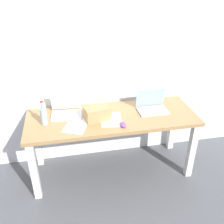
# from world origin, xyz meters

# --- Properties ---
(ground_plane) EXTENTS (8.00, 8.00, 0.00)m
(ground_plane) POSITION_xyz_m (0.00, 0.00, 0.00)
(ground_plane) COLOR #515459
(back_wall) EXTENTS (5.20, 0.08, 2.60)m
(back_wall) POSITION_xyz_m (0.00, 0.39, 1.30)
(back_wall) COLOR white
(back_wall) RESTS_ON ground
(desk) EXTENTS (1.83, 0.66, 0.74)m
(desk) POSITION_xyz_m (0.00, 0.00, 0.64)
(desk) COLOR #A37A4C
(desk) RESTS_ON ground
(laptop_left) EXTENTS (0.34, 0.27, 0.22)m
(laptop_left) POSITION_xyz_m (-0.48, 0.14, 0.79)
(laptop_left) COLOR silver
(laptop_left) RESTS_ON desk
(laptop_right) EXTENTS (0.32, 0.23, 0.23)m
(laptop_right) POSITION_xyz_m (0.46, 0.05, 0.79)
(laptop_right) COLOR silver
(laptop_right) RESTS_ON desk
(beer_bottle) EXTENTS (0.07, 0.07, 0.26)m
(beer_bottle) POSITION_xyz_m (-0.70, -0.03, 0.84)
(beer_bottle) COLOR #99B7C1
(beer_bottle) RESTS_ON desk
(computer_mouse) EXTENTS (0.06, 0.10, 0.03)m
(computer_mouse) POSITION_xyz_m (0.07, -0.22, 0.76)
(computer_mouse) COLOR #724799
(computer_mouse) RESTS_ON desk
(cardboard_box) EXTENTS (0.29, 0.20, 0.14)m
(cardboard_box) POSITION_xyz_m (-0.16, -0.04, 0.81)
(cardboard_box) COLOR tan
(cardboard_box) RESTS_ON desk
(paper_sheet_front_left) EXTENTS (0.31, 0.35, 0.00)m
(paper_sheet_front_left) POSITION_xyz_m (-0.39, -0.12, 0.74)
(paper_sheet_front_left) COLOR white
(paper_sheet_front_left) RESTS_ON desk
(paper_sheet_center) EXTENTS (0.25, 0.32, 0.00)m
(paper_sheet_center) POSITION_xyz_m (-0.02, -0.07, 0.74)
(paper_sheet_center) COLOR white
(paper_sheet_center) RESTS_ON desk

